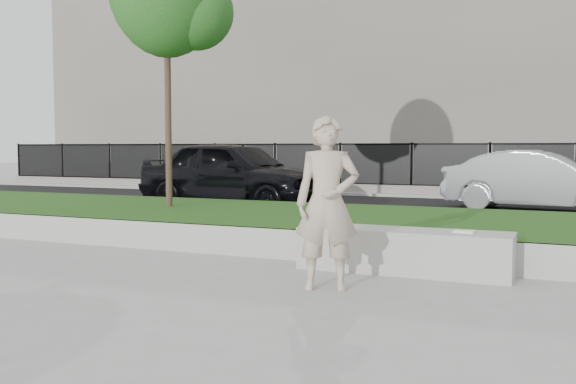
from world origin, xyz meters
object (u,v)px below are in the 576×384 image
at_px(book, 464,231).
at_px(man, 327,203).
at_px(car_dark, 235,174).
at_px(car_silver, 541,181).
at_px(stone_bench, 403,251).

bearing_deg(book, man, -131.02).
xyz_separation_m(man, car_dark, (-4.84, 6.90, -0.05)).
bearing_deg(car_silver, stone_bench, 178.73).
xyz_separation_m(stone_bench, car_silver, (1.19, 8.00, 0.47)).
distance_m(book, car_dark, 8.32).
bearing_deg(car_dark, man, -135.84).
relative_size(car_dark, car_silver, 1.14).
bearing_deg(stone_bench, book, 0.71).
distance_m(man, car_dark, 8.43).
bearing_deg(car_dark, stone_bench, -127.68).
bearing_deg(man, car_silver, 60.39).
bearing_deg(book, stone_bench, -175.25).
height_order(stone_bench, car_silver, car_silver).
bearing_deg(stone_bench, car_silver, 81.55).
relative_size(man, car_dark, 0.38).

